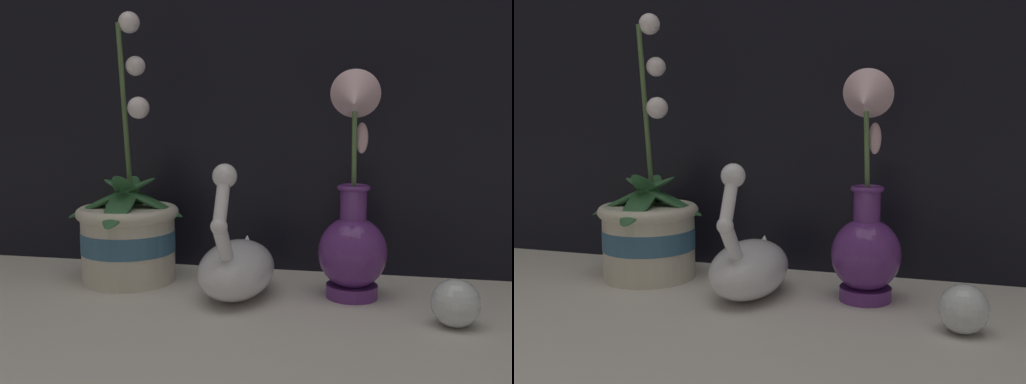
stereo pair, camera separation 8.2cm
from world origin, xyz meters
TOP-DOWN VIEW (x-y plane):
  - ground_plane at (0.00, 0.00)m, footprint 2.80×2.80m
  - orchid_potted_plant at (-0.24, 0.17)m, footprint 0.20×0.22m
  - swan_figurine at (-0.05, 0.12)m, footprint 0.11×0.21m
  - blue_vase at (0.12, 0.14)m, footprint 0.10×0.12m
  - glass_sphere at (0.25, 0.05)m, footprint 0.06×0.06m

SIDE VIEW (x-z plane):
  - ground_plane at x=0.00m, z-range 0.00..0.00m
  - glass_sphere at x=0.25m, z-range 0.00..0.06m
  - swan_figurine at x=-0.05m, z-range -0.05..0.15m
  - orchid_potted_plant at x=-0.24m, z-range -0.13..0.29m
  - blue_vase at x=0.12m, z-range -0.06..0.27m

